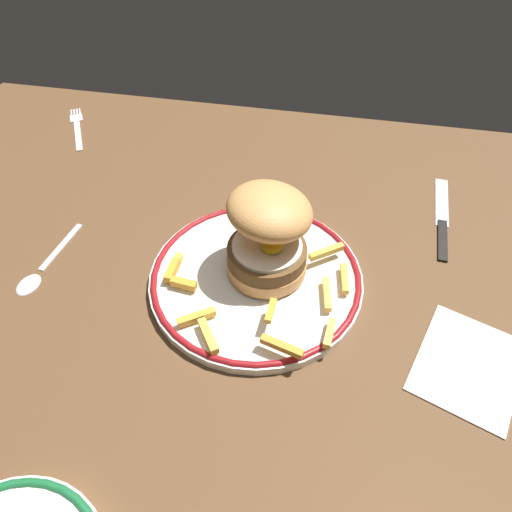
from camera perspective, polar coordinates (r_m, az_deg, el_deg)
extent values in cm
cube|color=brown|center=(57.66, 0.72, -6.08)|extent=(124.47, 88.30, 4.00)
cylinder|color=white|center=(57.00, 0.00, -2.77)|extent=(26.20, 26.20, 1.20)
torus|color=maroon|center=(56.55, 0.00, -2.37)|extent=(25.80, 25.80, 0.80)
cylinder|color=tan|center=(56.06, 1.50, -0.96)|extent=(9.72, 9.72, 1.80)
cylinder|color=brown|center=(54.72, 1.53, 0.34)|extent=(9.52, 9.52, 1.88)
cylinder|color=white|center=(53.87, 1.56, 1.22)|extent=(8.29, 8.29, 0.50)
ellipsoid|color=yellow|center=(53.02, 2.00, 1.30)|extent=(2.60, 2.60, 1.40)
ellipsoid|color=tan|center=(51.88, 1.59, 5.67)|extent=(13.81, 13.55, 6.14)
cube|color=#E8B54A|center=(54.34, 8.80, -4.56)|extent=(1.48, 4.70, 0.78)
cube|color=gold|center=(60.12, 0.81, 4.41)|extent=(2.69, 2.83, 0.76)
cube|color=gold|center=(56.58, -10.46, -2.02)|extent=(1.07, 3.41, 0.97)
cube|color=#C48B2C|center=(48.59, 3.20, -11.11)|extent=(4.77, 2.00, 0.82)
cube|color=gold|center=(50.40, -5.95, -9.81)|extent=(3.28, 4.16, 0.92)
cube|color=gold|center=(62.56, -0.23, 4.64)|extent=(3.47, 2.64, 0.88)
cube|color=gold|center=(55.18, -8.95, -3.40)|extent=(3.19, 1.25, 0.94)
cube|color=gold|center=(57.44, -9.99, -1.04)|extent=(1.09, 3.45, 0.89)
cube|color=gold|center=(50.46, 1.84, -6.79)|extent=(0.89, 3.13, 0.71)
cube|color=gold|center=(57.66, 8.72, 0.53)|extent=(4.31, 3.48, 0.81)
cube|color=gold|center=(56.14, 10.90, -2.78)|extent=(1.31, 4.43, 0.77)
cube|color=gold|center=(50.99, 9.10, -9.43)|extent=(1.22, 3.68, 0.84)
cube|color=gold|center=(52.03, -7.38, -7.50)|extent=(4.11, 3.15, 0.83)
cube|color=silver|center=(88.57, -21.20, 13.84)|extent=(5.74, 9.22, 0.36)
cube|color=silver|center=(93.81, -21.39, 15.67)|extent=(3.09, 3.17, 0.32)
cube|color=silver|center=(95.82, -21.91, 16.17)|extent=(1.40, 2.22, 0.28)
cube|color=silver|center=(95.78, -21.61, 16.25)|extent=(1.40, 2.22, 0.28)
cube|color=silver|center=(95.74, -21.31, 16.32)|extent=(1.40, 2.22, 0.28)
cube|color=silver|center=(95.70, -21.01, 16.40)|extent=(1.40, 2.22, 0.28)
cube|color=black|center=(67.03, 22.14, 1.90)|extent=(1.74, 8.06, 0.70)
cube|color=silver|center=(73.57, 22.05, 6.33)|extent=(2.54, 11.10, 0.24)
cube|color=silver|center=(66.71, -23.01, 1.18)|extent=(1.82, 9.03, 0.32)
ellipsoid|color=silver|center=(63.38, -26.46, -3.01)|extent=(2.99, 3.87, 0.90)
cube|color=silver|center=(55.32, 24.80, -12.11)|extent=(13.82, 15.32, 0.40)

